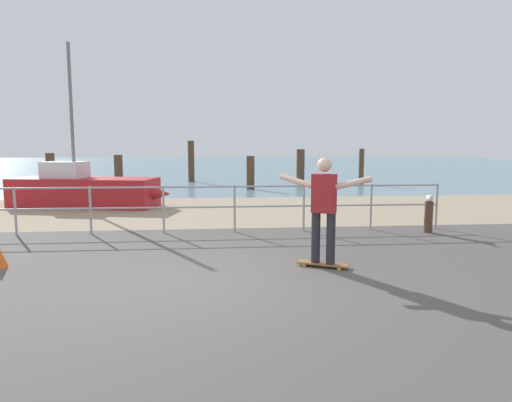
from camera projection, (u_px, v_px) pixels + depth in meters
The scene contains 15 objects.
ground_plane at pixel (202, 308), 5.44m from camera, with size 24.00×10.00×0.04m, color #514C49.
beach_strip at pixel (209, 211), 13.35m from camera, with size 24.00×6.00×0.04m, color tan.
sea_surface at pixel (212, 166), 41.02m from camera, with size 72.00×50.00×0.04m, color slate.
railing_fence at pixel (127, 203), 9.75m from camera, with size 13.87×0.05×1.05m.
sailboat at pixel (89, 190), 14.02m from camera, with size 5.07×2.33×4.95m.
skateboard at pixel (323, 264), 7.17m from camera, with size 0.80×0.55×0.08m.
skateboarder at pixel (324, 204), 7.05m from camera, with size 1.32×0.76×1.65m.
bollard_short at pixel (429, 217), 9.92m from camera, with size 0.18×0.18×0.70m, color #513826.
seagull at pixel (430, 198), 9.85m from camera, with size 0.21×0.48×0.18m.
groyne_post_0 at pixel (51, 173), 18.43m from camera, with size 0.34×0.34×1.58m, color #513826.
groyne_post_1 at pixel (119, 173), 18.54m from camera, with size 0.34×0.34×1.50m, color #513826.
groyne_post_2 at pixel (191, 161), 23.20m from camera, with size 0.32×0.32×2.10m, color #513826.
groyne_post_3 at pixel (250, 173), 19.47m from camera, with size 0.34×0.34×1.43m, color #513826.
groyne_post_4 at pixel (300, 166), 22.53m from camera, with size 0.40×0.40×1.68m, color #513826.
groyne_post_5 at pixel (361, 167), 21.64m from camera, with size 0.24×0.24×1.71m, color #513826.
Camera 1 is at (0.17, -6.28, 1.94)m, focal length 32.03 mm.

